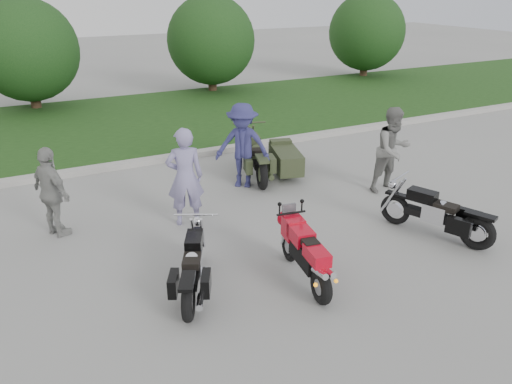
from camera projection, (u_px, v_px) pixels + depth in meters
name	position (u px, v px, depth m)	size (l,w,h in m)	color
ground	(294.00, 261.00, 8.59)	(80.00, 80.00, 0.00)	#9B9C96
curb	(180.00, 156.00, 13.50)	(60.00, 0.30, 0.15)	#ADAAA3
grass_strip	(141.00, 121.00, 16.91)	(60.00, 8.00, 0.14)	#2D591E
tree_mid_left	(27.00, 50.00, 17.59)	(3.60, 3.60, 4.00)	#3F2B1C
tree_mid_right	(211.00, 40.00, 20.49)	(3.60, 3.60, 4.00)	#3F2B1C
tree_far_right	(367.00, 32.00, 23.80)	(3.60, 3.60, 4.00)	#3F2B1C
sportbike_red	(306.00, 253.00, 7.82)	(0.50, 1.85, 0.88)	black
cruiser_left	(193.00, 270.00, 7.57)	(1.03, 1.93, 0.80)	black
cruiser_right	(440.00, 216.00, 9.23)	(1.01, 2.09, 0.85)	black
cruiser_sidecar	(274.00, 159.00, 12.16)	(1.60, 2.41, 0.95)	black
person_stripe	(185.00, 177.00, 9.57)	(0.71, 0.47, 1.96)	#8F87B8
person_grey	(393.00, 150.00, 11.15)	(0.94, 0.73, 1.93)	gray
person_denim	(243.00, 146.00, 11.38)	(1.27, 0.73, 1.96)	navy
person_back	(52.00, 193.00, 9.15)	(1.02, 0.42, 1.73)	gray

